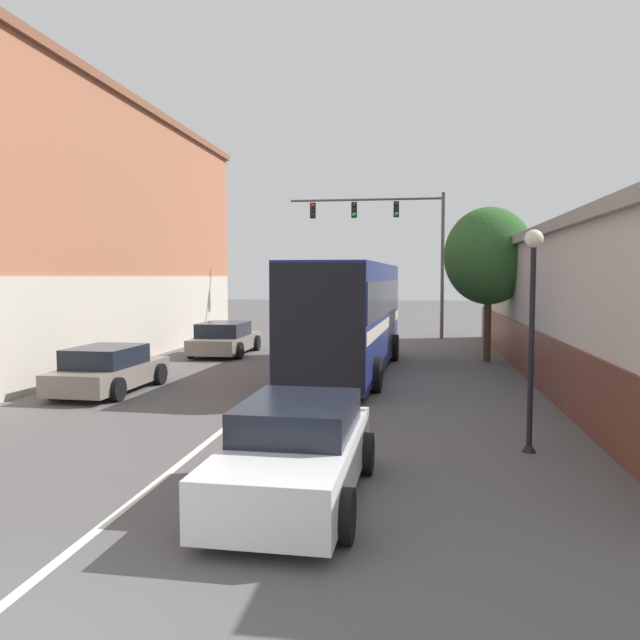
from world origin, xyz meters
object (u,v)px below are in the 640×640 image
bus (349,312)px  street_lamp (532,319)px  hatchback_foreground (296,452)px  parked_car_left_near (225,339)px  street_tree_near (489,256)px  traffic_signal_gantry (394,232)px  parked_car_left_mid (109,370)px

bus → street_lamp: size_ratio=2.66×
hatchback_foreground → parked_car_left_near: (-6.05, 15.94, -0.04)m
street_tree_near → traffic_signal_gantry: bearing=114.6°
hatchback_foreground → parked_car_left_mid: hatchback_foreground is taller
parked_car_left_near → street_lamp: (9.81, -12.96, 1.80)m
parked_car_left_near → traffic_signal_gantry: (6.59, 7.86, 4.87)m
parked_car_left_mid → traffic_signal_gantry: size_ratio=0.52×
bus → parked_car_left_mid: bus is taller
traffic_signal_gantry → street_lamp: (3.22, -20.82, -3.07)m
hatchback_foreground → parked_car_left_mid: 9.99m
street_lamp → street_tree_near: street_tree_near is taller
hatchback_foreground → traffic_signal_gantry: size_ratio=0.55×
parked_car_left_near → traffic_signal_gantry: traffic_signal_gantry is taller
hatchback_foreground → traffic_signal_gantry: bearing=-0.2°
street_tree_near → bus: bearing=-143.1°
parked_car_left_near → parked_car_left_mid: parked_car_left_near is taller
hatchback_foreground → traffic_signal_gantry: 24.29m
bus → street_tree_near: size_ratio=1.86×
parked_car_left_near → street_lamp: street_lamp is taller
street_lamp → street_tree_near: (0.62, 12.44, 1.52)m
traffic_signal_gantry → parked_car_left_mid: bearing=-113.9°
parked_car_left_near → parked_car_left_mid: 8.57m
parked_car_left_near → parked_car_left_mid: (-0.67, -8.54, -0.03)m
street_tree_near → parked_car_left_near: bearing=177.1°
parked_car_left_mid → street_tree_near: street_tree_near is taller
bus → street_tree_near: street_tree_near is taller
bus → hatchback_foreground: 11.86m
parked_car_left_near → street_tree_near: size_ratio=0.79×
traffic_signal_gantry → street_lamp: traffic_signal_gantry is taller
bus → parked_car_left_mid: bearing=127.5°
hatchback_foreground → street_lamp: street_lamp is taller
bus → hatchback_foreground: bearing=-175.1°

